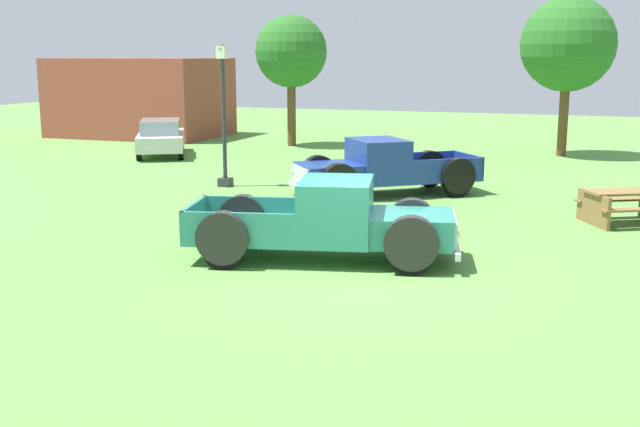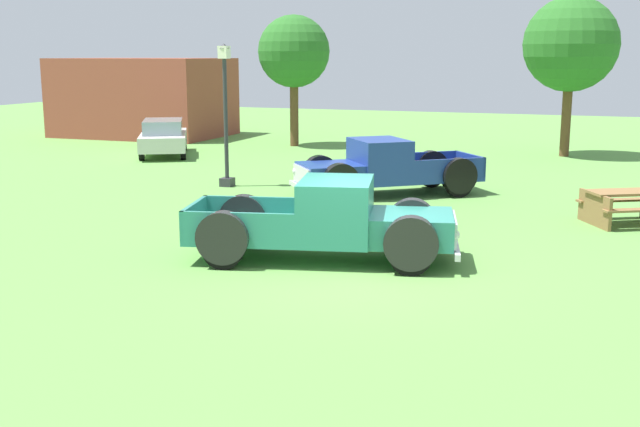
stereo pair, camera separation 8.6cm
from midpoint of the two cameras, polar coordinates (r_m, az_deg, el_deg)
ground_plane at (r=14.03m, az=2.34°, el=-4.35°), size 80.00×80.00×0.00m
pickup_truck_foreground at (r=14.69m, az=1.26°, el=-0.64°), size 5.35×2.94×1.55m
pickup_truck_behind_left at (r=21.53m, az=3.98°, el=3.27°), size 5.17×4.59×1.57m
sedan_distant_a at (r=30.83m, az=-11.66°, el=5.53°), size 3.51×4.48×1.39m
lamp_post_near at (r=23.08m, az=-7.17°, el=7.34°), size 0.36×0.36×4.16m
picnic_table at (r=19.27m, az=21.38°, el=0.74°), size 2.29×2.17×0.78m
oak_tree_east at (r=33.34m, az=-2.20°, el=11.73°), size 3.02×3.02×5.49m
oak_tree_west at (r=31.32m, az=17.62°, el=11.69°), size 3.55×3.55×6.00m
brick_pavilion at (r=38.67m, az=-13.07°, el=8.29°), size 7.66×5.15×3.68m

